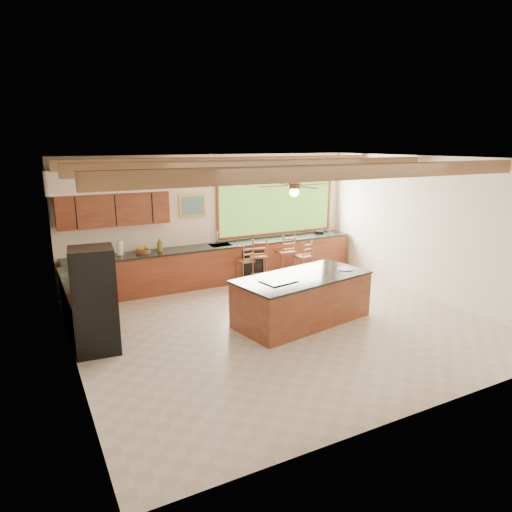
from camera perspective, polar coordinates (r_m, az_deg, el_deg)
ground at (r=8.57m, az=3.42°, el=-8.42°), size 7.20×7.20×0.00m
room_shell at (r=8.47m, az=0.37°, el=6.88°), size 7.27×6.54×3.02m
counter_run at (r=10.25m, az=-7.77°, el=-1.98°), size 7.12×3.10×1.24m
island at (r=8.55m, az=5.78°, el=-5.32°), size 2.71×1.62×0.91m
refrigerator at (r=7.62m, az=-19.50°, el=-5.27°), size 0.73×0.71×1.70m
bar_stool_a at (r=10.71m, az=0.44°, el=-0.12°), size 0.50×0.50×1.10m
bar_stool_b at (r=10.57m, az=-1.28°, el=-0.72°), size 0.39×0.39×0.98m
bar_stool_c at (r=11.06m, az=3.85°, el=0.44°), size 0.42×0.42×1.14m
bar_stool_d at (r=11.04m, az=6.02°, el=-0.14°), size 0.40×0.40×0.98m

